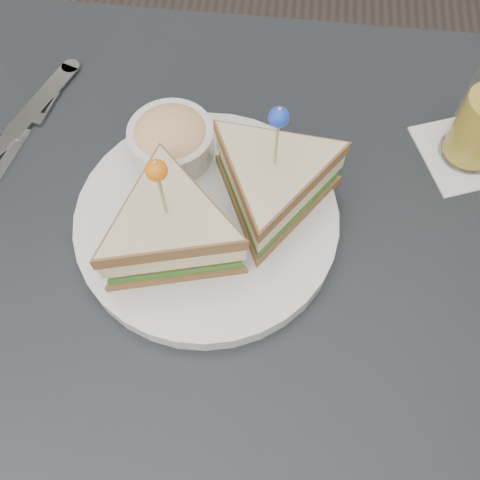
# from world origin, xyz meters

# --- Properties ---
(ground_plane) EXTENTS (3.50, 3.50, 0.00)m
(ground_plane) POSITION_xyz_m (0.00, 0.00, 0.00)
(ground_plane) COLOR #3F3833
(table) EXTENTS (0.80, 0.80, 0.75)m
(table) POSITION_xyz_m (0.00, 0.00, 0.67)
(table) COLOR black
(table) RESTS_ON ground
(plate_meal) EXTENTS (0.36, 0.35, 0.17)m
(plate_meal) POSITION_xyz_m (-0.02, 0.05, 0.80)
(plate_meal) COLOR silver
(plate_meal) RESTS_ON table
(cutlery_fork) EXTENTS (0.06, 0.19, 0.01)m
(cutlery_fork) POSITION_xyz_m (-0.28, 0.14, 0.75)
(cutlery_fork) COLOR silver
(cutlery_fork) RESTS_ON table
(cutlery_knife) EXTENTS (0.10, 0.23, 0.01)m
(cutlery_knife) POSITION_xyz_m (-0.29, 0.16, 0.75)
(cutlery_knife) COLOR silver
(cutlery_knife) RESTS_ON table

